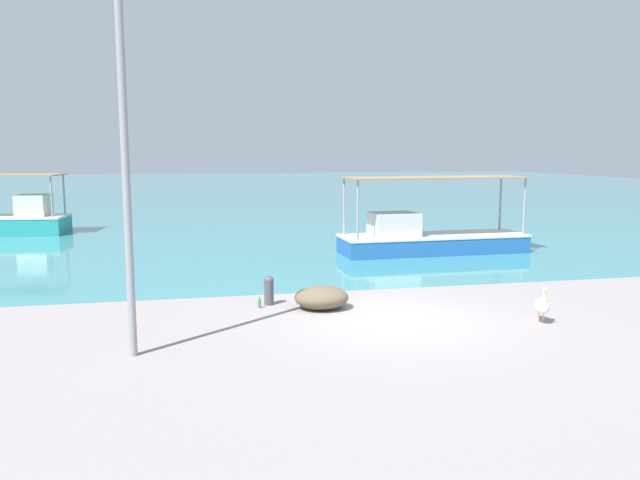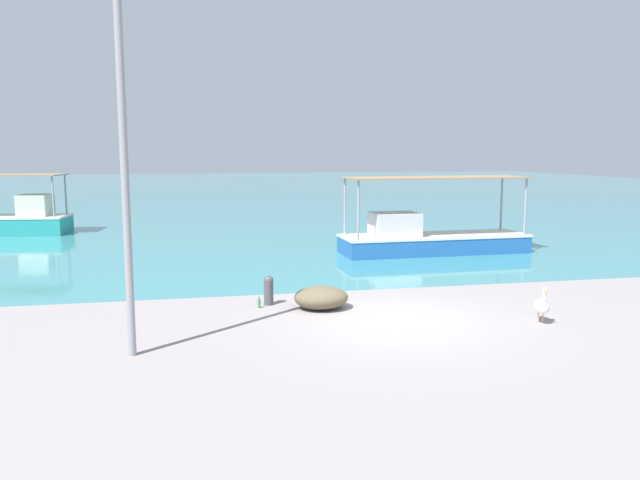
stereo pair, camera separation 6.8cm
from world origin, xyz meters
name	(u,v)px [view 2 (the right image)]	position (x,y,z in m)	size (l,w,h in m)	color
ground	(394,321)	(0.00, 0.00, 0.00)	(120.00, 120.00, 0.00)	gray
harbor_water	(235,189)	(0.00, 48.00, 0.00)	(110.00, 90.00, 0.00)	teal
fishing_boat_center	(15,219)	(-11.77, 16.99, 0.67)	(4.97, 2.56, 2.61)	teal
fishing_boat_far_right	(428,236)	(4.07, 8.39, 0.60)	(6.76, 2.18, 2.70)	#2662B0
pelican	(542,306)	(2.99, -0.80, 0.38)	(0.42, 0.80, 0.80)	#E0997A
lamp_post	(123,144)	(-5.29, -1.24, 3.72)	(0.28, 0.28, 6.71)	gray
mooring_bollard	(269,289)	(-2.46, 1.95, 0.38)	(0.24, 0.24, 0.70)	#47474C
net_pile	(321,298)	(-1.32, 1.33, 0.26)	(1.25, 1.06, 0.52)	brown
glass_bottle	(259,303)	(-2.71, 1.68, 0.11)	(0.07, 0.07, 0.27)	#3F7F4C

